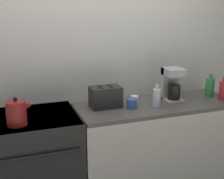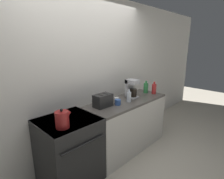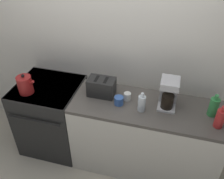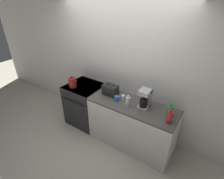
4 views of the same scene
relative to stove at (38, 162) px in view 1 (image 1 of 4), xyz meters
name	(u,v)px [view 1 (image 1 of 4)]	position (x,y,z in m)	size (l,w,h in m)	color
wall_back	(89,59)	(0.59, 0.39, 0.84)	(8.00, 0.05, 2.60)	silver
stove	(38,162)	(0.00, 0.00, 0.00)	(0.71, 0.71, 0.90)	black
counter_block	(156,146)	(1.15, -0.04, -0.01)	(1.57, 0.59, 0.90)	silver
kettle	(16,113)	(-0.15, -0.16, 0.54)	(0.20, 0.16, 0.23)	maroon
toaster	(106,97)	(0.64, 0.02, 0.54)	(0.28, 0.18, 0.19)	black
coffee_maker	(172,83)	(1.33, 0.02, 0.61)	(0.17, 0.20, 0.32)	#B7B7BC
bottle_clear	(157,97)	(1.10, -0.12, 0.53)	(0.08, 0.08, 0.21)	silver
bottle_green	(210,87)	(1.76, 0.00, 0.54)	(0.09, 0.09, 0.24)	#338C47
bottle_red	(223,90)	(1.81, -0.16, 0.54)	(0.08, 0.08, 0.23)	#B72828
cup_blue	(132,104)	(0.86, -0.09, 0.48)	(0.09, 0.09, 0.09)	#3860B2
cup_white	(134,100)	(0.93, 0.01, 0.48)	(0.07, 0.07, 0.08)	white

